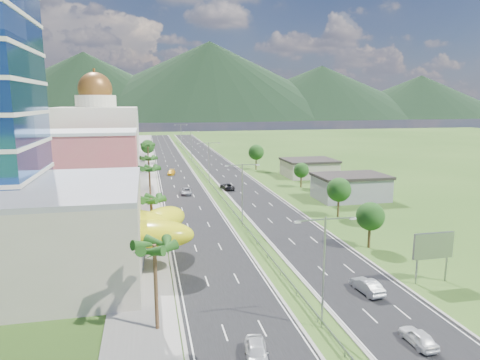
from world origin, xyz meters
TOP-DOWN VIEW (x-y plane):
  - ground at (0.00, 0.00)m, footprint 500.00×500.00m
  - road_left at (-7.50, 90.00)m, footprint 11.00×260.00m
  - road_right at (7.50, 90.00)m, footprint 11.00×260.00m
  - sidewalk_left at (-17.00, 90.00)m, footprint 7.00×260.00m
  - median_guardrail at (0.00, 71.99)m, footprint 0.10×216.06m
  - streetlight_median_a at (0.00, -25.00)m, footprint 6.04×0.25m
  - streetlight_median_b at (0.00, 10.00)m, footprint 6.04×0.25m
  - streetlight_median_c at (0.00, 50.00)m, footprint 6.04×0.25m
  - streetlight_median_d at (0.00, 95.00)m, footprint 6.04×0.25m
  - streetlight_median_e at (0.00, 140.00)m, footprint 6.04×0.25m
  - mall_podium at (-32.00, -6.00)m, footprint 30.00×24.00m
  - lime_canopy at (-20.00, -4.00)m, footprint 18.00×15.00m
  - pink_shophouse at (-28.00, 32.00)m, footprint 20.00×15.00m
  - domed_building at (-28.00, 55.00)m, footprint 20.00×20.00m
  - midrise_grey at (-27.00, 80.00)m, footprint 16.00×15.00m
  - midrise_beige at (-27.00, 102.00)m, footprint 16.00×15.00m
  - midrise_white at (-27.00, 125.00)m, footprint 16.00×15.00m
  - billboard at (17.00, -18.00)m, footprint 5.20×0.35m
  - shed_near at (28.00, 25.00)m, footprint 15.00×10.00m
  - shed_far at (30.00, 55.00)m, footprint 14.00×12.00m
  - palm_tree_a at (-15.50, -22.00)m, footprint 3.60×3.60m
  - palm_tree_b at (-15.50, 2.00)m, footprint 3.60×3.60m
  - palm_tree_c at (-15.50, 22.00)m, footprint 3.60×3.60m
  - palm_tree_d at (-15.50, 45.00)m, footprint 3.60×3.60m
  - palm_tree_e at (-15.50, 70.00)m, footprint 3.60×3.60m
  - leafy_tree_lfar at (-15.50, 95.00)m, footprint 4.90×4.90m
  - leafy_tree_ra at (16.00, -5.00)m, footprint 4.20×4.20m
  - leafy_tree_rb at (19.00, 12.00)m, footprint 4.55×4.55m
  - leafy_tree_rc at (22.00, 40.00)m, footprint 3.85×3.85m
  - leafy_tree_rd at (18.00, 70.00)m, footprint 4.90×4.90m
  - mountain_ridge at (60.00, 450.00)m, footprint 860.00×140.00m
  - car_white_near_left at (-7.51, -28.96)m, footprint 2.56×4.88m
  - car_dark_left at (-12.07, 14.57)m, footprint 2.01×4.97m
  - car_silver_mid_left at (-7.24, 37.87)m, footprint 2.72×5.24m
  - car_yellow_far_left at (-8.97, 66.20)m, footprint 2.74×5.09m
  - car_white_near_right at (7.24, -29.66)m, footprint 1.79×4.21m
  - car_silver_right at (8.04, -19.00)m, footprint 2.16×4.98m
  - car_dark_far_right at (3.20, 41.36)m, footprint 3.12×5.70m
  - motorcycle at (-11.03, 10.28)m, footprint 0.83×2.19m

SIDE VIEW (x-z plane):
  - ground at x=0.00m, z-range 0.00..0.00m
  - mountain_ridge at x=60.00m, z-range -45.00..45.00m
  - road_left at x=-7.50m, z-range 0.00..0.04m
  - road_right at x=7.50m, z-range 0.00..0.04m
  - sidewalk_left at x=-17.00m, z-range 0.00..0.12m
  - median_guardrail at x=0.00m, z-range 0.24..1.00m
  - motorcycle at x=-11.03m, z-range 0.04..1.41m
  - car_yellow_far_left at x=-8.97m, z-range 0.04..1.44m
  - car_silver_mid_left at x=-7.24m, z-range 0.04..1.45m
  - car_white_near_right at x=7.24m, z-range 0.04..1.46m
  - car_dark_far_right at x=3.20m, z-range 0.04..1.55m
  - car_white_near_left at x=-7.51m, z-range 0.04..1.62m
  - car_silver_right at x=8.04m, z-range 0.04..1.63m
  - car_dark_left at x=-12.07m, z-range 0.04..1.65m
  - shed_far at x=30.00m, z-range 0.00..4.40m
  - shed_near at x=28.00m, z-range 0.00..5.00m
  - leafy_tree_rc at x=22.00m, z-range 1.21..7.54m
  - billboard at x=17.00m, z-range 1.32..7.52m
  - leafy_tree_ra at x=16.00m, z-range 1.33..8.23m
  - lime_canopy at x=-20.00m, z-range 1.29..8.69m
  - leafy_tree_rb at x=19.00m, z-range 1.44..8.92m
  - mall_podium at x=-32.00m, z-range 0.00..11.00m
  - leafy_tree_lfar at x=-15.50m, z-range 1.55..9.60m
  - leafy_tree_rd at x=18.00m, z-range 1.55..9.60m
  - midrise_beige at x=-27.00m, z-range 0.00..13.00m
  - streetlight_median_a at x=0.00m, z-range 1.25..12.25m
  - streetlight_median_b at x=0.00m, z-range 1.25..12.25m
  - streetlight_median_c at x=0.00m, z-range 1.25..12.25m
  - streetlight_median_d at x=0.00m, z-range 1.25..12.25m
  - streetlight_median_e at x=0.00m, z-range 1.25..12.25m
  - palm_tree_b at x=-15.50m, z-range 3.01..11.11m
  - pink_shophouse at x=-28.00m, z-range 0.00..15.00m
  - palm_tree_d at x=-15.50m, z-range 3.24..11.84m
  - midrise_grey at x=-27.00m, z-range 0.00..16.00m
  - palm_tree_a at x=-15.50m, z-range 3.47..12.57m
  - palm_tree_e at x=-15.50m, z-range 3.61..13.01m
  - palm_tree_c at x=-15.50m, z-range 3.70..13.30m
  - midrise_white at x=-27.00m, z-range 0.00..18.00m
  - domed_building at x=-28.00m, z-range -3.00..25.70m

